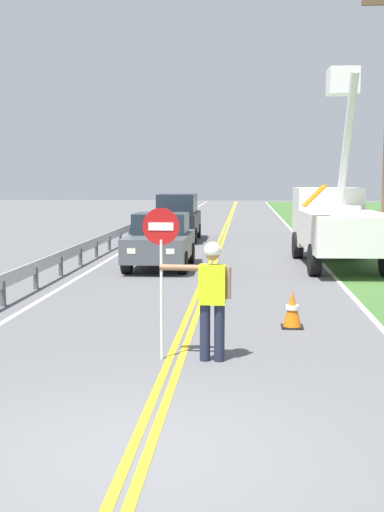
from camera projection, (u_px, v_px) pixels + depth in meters
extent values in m
plane|color=#5B5B5E|center=(139.00, 453.00, 6.70)|extent=(160.00, 160.00, 0.00)
cube|color=yellow|center=(216.00, 248.00, 26.51)|extent=(0.11, 110.00, 0.01)
cube|color=yellow|center=(220.00, 248.00, 26.49)|extent=(0.11, 110.00, 0.01)
cube|color=silver|center=(309.00, 249.00, 26.21)|extent=(0.12, 110.00, 0.01)
cube|color=silver|center=(130.00, 247.00, 26.78)|extent=(0.12, 110.00, 0.01)
cylinder|color=#1E2338|center=(219.00, 333.00, 10.03)|extent=(0.16, 0.16, 0.88)
cylinder|color=#1E2338|center=(205.00, 332.00, 10.06)|extent=(0.16, 0.16, 0.88)
cube|color=#C6EA19|center=(212.00, 284.00, 9.96)|extent=(0.41, 0.26, 0.60)
cylinder|color=#996B4C|center=(180.00, 267.00, 9.99)|extent=(0.60, 0.12, 0.09)
cylinder|color=#996B4C|center=(228.00, 283.00, 9.92)|extent=(0.09, 0.09, 0.48)
sphere|color=#996B4C|center=(212.00, 253.00, 9.90)|extent=(0.22, 0.22, 0.22)
sphere|color=white|center=(212.00, 250.00, 9.90)|extent=(0.25, 0.25, 0.25)
cylinder|color=silver|center=(161.00, 300.00, 10.08)|extent=(0.04, 0.04, 1.85)
cylinder|color=#B71414|center=(161.00, 226.00, 9.95)|extent=(0.56, 0.03, 0.56)
cube|color=white|center=(161.00, 226.00, 9.94)|extent=(0.38, 0.01, 0.12)
cube|color=white|center=(345.00, 231.00, 19.77)|extent=(2.45, 4.67, 1.10)
cube|color=white|center=(327.00, 216.00, 23.17)|extent=(2.27, 2.17, 2.00)
cube|color=#1E2833|center=(323.00, 207.00, 24.15)|extent=(1.98, 0.13, 0.90)
cylinder|color=silver|center=(351.00, 210.00, 18.78)|extent=(0.56, 0.56, 0.24)
cylinder|color=silver|center=(347.00, 141.00, 19.51)|extent=(0.31, 2.15, 3.84)
cube|color=white|center=(343.00, 81.00, 20.25)|extent=(0.93, 0.93, 0.80)
cube|color=orange|center=(314.00, 196.00, 17.91)|extent=(0.62, 0.82, 0.59)
cylinder|color=black|center=(298.00, 245.00, 23.13)|extent=(0.35, 0.93, 0.92)
cylinder|color=black|center=(357.00, 245.00, 23.04)|extent=(0.35, 0.93, 0.92)
cylinder|color=black|center=(315.00, 260.00, 18.88)|extent=(0.35, 0.93, 0.92)
cube|color=#4C5156|center=(160.00, 246.00, 20.54)|extent=(1.85, 4.10, 0.72)
cube|color=#1E2833|center=(161.00, 223.00, 20.71)|extent=(1.62, 1.73, 0.64)
cube|color=#EAEACC|center=(170.00, 251.00, 18.48)|extent=(0.24, 0.06, 0.16)
cube|color=#EAEACC|center=(131.00, 251.00, 18.57)|extent=(0.24, 0.06, 0.16)
cylinder|color=black|center=(182.00, 263.00, 19.25)|extent=(0.28, 0.68, 0.68)
cylinder|color=black|center=(127.00, 262.00, 19.39)|extent=(0.28, 0.68, 0.68)
cylinder|color=black|center=(190.00, 253.00, 21.77)|extent=(0.28, 0.68, 0.68)
cylinder|color=black|center=(141.00, 252.00, 21.90)|extent=(0.28, 0.68, 0.68)
cube|color=black|center=(178.00, 223.00, 29.88)|extent=(1.88, 4.62, 0.92)
cube|color=#1E2833|center=(178.00, 203.00, 29.78)|extent=(1.65, 2.87, 0.84)
cube|color=#EAEACC|center=(186.00, 225.00, 27.58)|extent=(0.24, 0.06, 0.16)
cube|color=#EAEACC|center=(159.00, 225.00, 27.65)|extent=(0.24, 0.06, 0.16)
cylinder|color=black|center=(194.00, 236.00, 28.46)|extent=(0.29, 0.68, 0.68)
cylinder|color=black|center=(156.00, 235.00, 28.58)|extent=(0.29, 0.68, 0.68)
cylinder|color=black|center=(198.00, 230.00, 31.29)|extent=(0.29, 0.68, 0.68)
cylinder|color=black|center=(163.00, 230.00, 31.40)|extent=(0.29, 0.68, 0.68)
cone|color=orange|center=(292.00, 309.00, 12.30)|extent=(0.36, 0.36, 0.70)
cylinder|color=white|center=(292.00, 307.00, 12.30)|extent=(0.25, 0.25, 0.08)
cube|color=black|center=(292.00, 327.00, 12.34)|extent=(0.40, 0.40, 0.03)
cube|color=#9EA0A3|center=(89.00, 245.00, 22.29)|extent=(0.06, 32.00, 0.32)
cube|color=#4C4C51|center=(3.00, 294.00, 14.40)|extent=(0.10, 0.10, 0.55)
cube|color=#4C4C51|center=(36.00, 278.00, 16.66)|extent=(0.10, 0.10, 0.55)
cube|color=#4C4C51|center=(61.00, 266.00, 18.92)|extent=(0.10, 0.10, 0.55)
cube|color=#4C4C51|center=(80.00, 257.00, 21.19)|extent=(0.10, 0.10, 0.55)
cube|color=#4C4C51|center=(96.00, 249.00, 23.45)|extent=(0.10, 0.10, 0.55)
cube|color=#4C4C51|center=(109.00, 243.00, 25.71)|extent=(0.10, 0.10, 0.55)
cube|color=#4C4C51|center=(120.00, 238.00, 27.98)|extent=(0.10, 0.10, 0.55)
cube|color=#4C4C51|center=(130.00, 234.00, 30.24)|extent=(0.10, 0.10, 0.55)
cube|color=#4C4C51|center=(138.00, 230.00, 32.50)|extent=(0.10, 0.10, 0.55)
cube|color=#4C4C51|center=(145.00, 227.00, 34.77)|extent=(0.10, 0.10, 0.55)
cube|color=#4C4C51|center=(151.00, 224.00, 37.03)|extent=(0.10, 0.10, 0.55)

